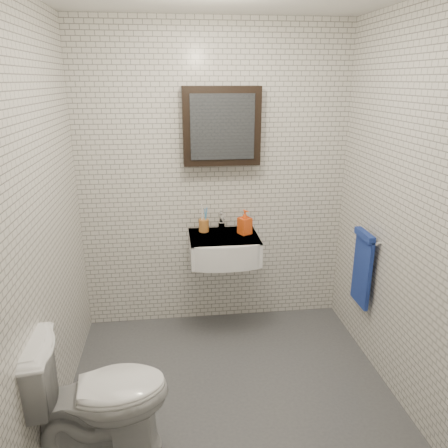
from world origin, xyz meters
name	(u,v)px	position (x,y,z in m)	size (l,w,h in m)	color
ground	(230,388)	(0.00, 0.00, 0.01)	(2.20, 2.00, 0.01)	#474A4E
room_shell	(231,182)	(0.00, 0.00, 1.47)	(2.22, 2.02, 2.51)	silver
washbasin	(224,249)	(0.05, 0.73, 0.76)	(0.55, 0.50, 0.20)	white
faucet	(222,222)	(0.05, 0.93, 0.92)	(0.06, 0.20, 0.15)	silver
mirror_cabinet	(221,126)	(0.05, 0.93, 1.70)	(0.60, 0.15, 0.60)	black
towel_rail	(363,265)	(1.04, 0.35, 0.72)	(0.09, 0.30, 0.58)	silver
toothbrush_cup	(204,225)	(-0.10, 0.90, 0.91)	(0.09, 0.09, 0.23)	#AF692B
soap_bottle	(245,222)	(0.22, 0.81, 0.95)	(0.09, 0.09, 0.20)	#DA5616
toilet	(98,395)	(-0.80, -0.45, 0.39)	(0.44, 0.77, 0.79)	white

